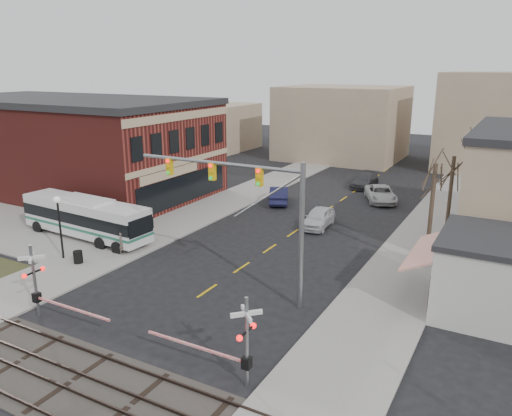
{
  "coord_description": "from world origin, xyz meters",
  "views": [
    {
      "loc": [
        15.35,
        -20.05,
        12.64
      ],
      "look_at": [
        -0.11,
        8.16,
        3.5
      ],
      "focal_mm": 35.0,
      "sensor_mm": 36.0,
      "label": 1
    }
  ],
  "objects_px": {
    "car_b": "(279,195)",
    "pedestrian_far": "(132,222)",
    "pedestrian_near": "(122,243)",
    "traffic_signal_mast": "(254,198)",
    "rr_crossing_west": "(40,284)",
    "car_c": "(381,194)",
    "rr_crossing_east": "(237,341)",
    "transit_bus": "(86,217)",
    "car_a": "(318,218)",
    "car_d": "(365,180)",
    "trash_bin": "(78,257)",
    "street_lamp": "(59,214)"
  },
  "relations": [
    {
      "from": "rr_crossing_east",
      "to": "traffic_signal_mast",
      "type": "bearing_deg",
      "value": 114.43
    },
    {
      "from": "rr_crossing_west",
      "to": "car_c",
      "type": "height_order",
      "value": "rr_crossing_west"
    },
    {
      "from": "transit_bus",
      "to": "car_a",
      "type": "height_order",
      "value": "transit_bus"
    },
    {
      "from": "transit_bus",
      "to": "car_c",
      "type": "bearing_deg",
      "value": 52.06
    },
    {
      "from": "car_b",
      "to": "pedestrian_far",
      "type": "bearing_deg",
      "value": 40.97
    },
    {
      "from": "car_d",
      "to": "pedestrian_near",
      "type": "xyz_separation_m",
      "value": [
        -8.57,
        -28.14,
        0.19
      ]
    },
    {
      "from": "car_b",
      "to": "car_d",
      "type": "height_order",
      "value": "car_b"
    },
    {
      "from": "rr_crossing_west",
      "to": "car_a",
      "type": "xyz_separation_m",
      "value": [
        6.72,
        21.25,
        -1.18
      ]
    },
    {
      "from": "rr_crossing_east",
      "to": "trash_bin",
      "type": "relative_size",
      "value": 6.84
    },
    {
      "from": "trash_bin",
      "to": "car_c",
      "type": "relative_size",
      "value": 0.15
    },
    {
      "from": "pedestrian_far",
      "to": "trash_bin",
      "type": "bearing_deg",
      "value": -133.99
    },
    {
      "from": "car_a",
      "to": "car_c",
      "type": "xyz_separation_m",
      "value": [
        2.3,
        10.4,
        -0.03
      ]
    },
    {
      "from": "transit_bus",
      "to": "rr_crossing_east",
      "type": "xyz_separation_m",
      "value": [
        19.39,
        -10.09,
        0.28
      ]
    },
    {
      "from": "rr_crossing_east",
      "to": "car_c",
      "type": "xyz_separation_m",
      "value": [
        -2.65,
        31.56,
        -1.21
      ]
    },
    {
      "from": "rr_crossing_east",
      "to": "pedestrian_far",
      "type": "xyz_separation_m",
      "value": [
        -17.21,
        12.73,
        -1.04
      ]
    },
    {
      "from": "traffic_signal_mast",
      "to": "car_c",
      "type": "bearing_deg",
      "value": 88.22
    },
    {
      "from": "car_a",
      "to": "pedestrian_near",
      "type": "xyz_separation_m",
      "value": [
        -9.43,
        -12.54,
        0.13
      ]
    },
    {
      "from": "transit_bus",
      "to": "pedestrian_far",
      "type": "bearing_deg",
      "value": 50.44
    },
    {
      "from": "traffic_signal_mast",
      "to": "car_b",
      "type": "distance_m",
      "value": 20.98
    },
    {
      "from": "transit_bus",
      "to": "pedestrian_far",
      "type": "distance_m",
      "value": 3.5
    },
    {
      "from": "traffic_signal_mast",
      "to": "rr_crossing_west",
      "type": "bearing_deg",
      "value": -137.5
    },
    {
      "from": "traffic_signal_mast",
      "to": "car_d",
      "type": "distance_m",
      "value": 29.8
    },
    {
      "from": "traffic_signal_mast",
      "to": "street_lamp",
      "type": "distance_m",
      "value": 14.33
    },
    {
      "from": "rr_crossing_west",
      "to": "car_c",
      "type": "bearing_deg",
      "value": 74.1
    },
    {
      "from": "rr_crossing_east",
      "to": "car_d",
      "type": "xyz_separation_m",
      "value": [
        -5.81,
        36.76,
        -1.24
      ]
    },
    {
      "from": "rr_crossing_west",
      "to": "car_b",
      "type": "relative_size",
      "value": 1.15
    },
    {
      "from": "car_d",
      "to": "car_b",
      "type": "bearing_deg",
      "value": -115.76
    },
    {
      "from": "transit_bus",
      "to": "street_lamp",
      "type": "relative_size",
      "value": 2.69
    },
    {
      "from": "rr_crossing_east",
      "to": "pedestrian_near",
      "type": "height_order",
      "value": "rr_crossing_east"
    },
    {
      "from": "car_b",
      "to": "pedestrian_far",
      "type": "relative_size",
      "value": 3.03
    },
    {
      "from": "transit_bus",
      "to": "rr_crossing_west",
      "type": "relative_size",
      "value": 2.08
    },
    {
      "from": "transit_bus",
      "to": "pedestrian_near",
      "type": "xyz_separation_m",
      "value": [
        5.01,
        -1.48,
        -0.77
      ]
    },
    {
      "from": "rr_crossing_east",
      "to": "pedestrian_far",
      "type": "height_order",
      "value": "rr_crossing_east"
    },
    {
      "from": "rr_crossing_east",
      "to": "street_lamp",
      "type": "xyz_separation_m",
      "value": [
        -17.43,
        6.13,
        1.24
      ]
    },
    {
      "from": "pedestrian_near",
      "to": "rr_crossing_west",
      "type": "bearing_deg",
      "value": -156.19
    },
    {
      "from": "transit_bus",
      "to": "rr_crossing_west",
      "type": "bearing_deg",
      "value": -52.81
    },
    {
      "from": "traffic_signal_mast",
      "to": "car_d",
      "type": "bearing_deg",
      "value": 94.7
    },
    {
      "from": "pedestrian_near",
      "to": "pedestrian_far",
      "type": "height_order",
      "value": "pedestrian_far"
    },
    {
      "from": "transit_bus",
      "to": "car_a",
      "type": "relative_size",
      "value": 2.52
    },
    {
      "from": "transit_bus",
      "to": "pedestrian_near",
      "type": "bearing_deg",
      "value": -16.43
    },
    {
      "from": "car_d",
      "to": "trash_bin",
      "type": "bearing_deg",
      "value": -106.92
    },
    {
      "from": "transit_bus",
      "to": "car_a",
      "type": "distance_m",
      "value": 18.21
    },
    {
      "from": "car_c",
      "to": "traffic_signal_mast",
      "type": "bearing_deg",
      "value": -116.36
    },
    {
      "from": "car_c",
      "to": "car_d",
      "type": "xyz_separation_m",
      "value": [
        -3.15,
        5.2,
        -0.03
      ]
    },
    {
      "from": "pedestrian_near",
      "to": "traffic_signal_mast",
      "type": "bearing_deg",
      "value": -89.4
    },
    {
      "from": "car_b",
      "to": "car_d",
      "type": "xyz_separation_m",
      "value": [
        5.28,
        10.4,
        -0.07
      ]
    },
    {
      "from": "transit_bus",
      "to": "rr_crossing_east",
      "type": "height_order",
      "value": "rr_crossing_east"
    },
    {
      "from": "street_lamp",
      "to": "car_c",
      "type": "xyz_separation_m",
      "value": [
        14.78,
        25.43,
        -2.45
      ]
    },
    {
      "from": "rr_crossing_east",
      "to": "rr_crossing_west",
      "type": "bearing_deg",
      "value": -179.58
    },
    {
      "from": "transit_bus",
      "to": "pedestrian_far",
      "type": "relative_size",
      "value": 7.21
    }
  ]
}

